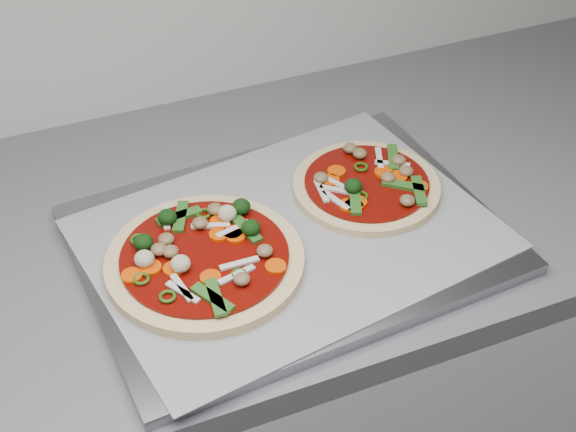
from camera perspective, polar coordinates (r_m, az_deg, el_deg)
name	(u,v)px	position (r m, az deg, el deg)	size (l,w,h in m)	color
baking_tray	(290,239)	(1.02, 0.13, -1.66)	(0.51, 0.38, 0.02)	gray
parchment	(290,234)	(1.01, 0.13, -1.27)	(0.49, 0.36, 0.00)	gray
pizza_left	(204,257)	(0.97, -6.00, -2.93)	(0.27, 0.27, 0.04)	#F0C78C
pizza_right	(367,185)	(1.08, 5.65, 2.23)	(0.23, 0.23, 0.03)	#F0C78C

